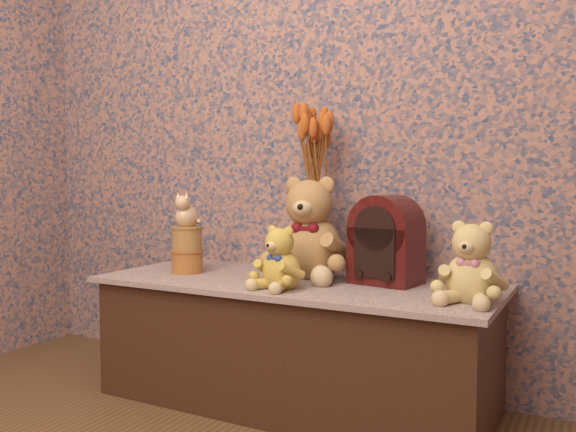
# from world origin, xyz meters

# --- Properties ---
(display_shelf) EXTENTS (1.47, 0.60, 0.46)m
(display_shelf) POSITION_xyz_m (0.00, 1.21, 0.23)
(display_shelf) COLOR #3D4A7D
(display_shelf) RESTS_ON ground
(teddy_large) EXTENTS (0.38, 0.43, 0.41)m
(teddy_large) POSITION_xyz_m (0.02, 1.30, 0.66)
(teddy_large) COLOR #AC7742
(teddy_large) RESTS_ON display_shelf
(teddy_medium) EXTENTS (0.22, 0.25, 0.23)m
(teddy_medium) POSITION_xyz_m (0.03, 1.05, 0.57)
(teddy_medium) COLOR gold
(teddy_medium) RESTS_ON display_shelf
(teddy_small) EXTENTS (0.23, 0.27, 0.26)m
(teddy_small) POSITION_xyz_m (0.65, 1.13, 0.59)
(teddy_small) COLOR tan
(teddy_small) RESTS_ON display_shelf
(cathedral_radio) EXTENTS (0.25, 0.20, 0.32)m
(cathedral_radio) POSITION_xyz_m (0.32, 1.31, 0.62)
(cathedral_radio) COLOR #3A0A0A
(cathedral_radio) RESTS_ON display_shelf
(ceramic_vase) EXTENTS (0.13, 0.13, 0.21)m
(ceramic_vase) POSITION_xyz_m (0.03, 1.34, 0.56)
(ceramic_vase) COLOR tan
(ceramic_vase) RESTS_ON display_shelf
(dried_stalks) EXTENTS (0.25, 0.25, 0.38)m
(dried_stalks) POSITION_xyz_m (0.03, 1.34, 0.86)
(dried_stalks) COLOR #BF541E
(dried_stalks) RESTS_ON ceramic_vase
(biscuit_tin_lower) EXTENTS (0.16, 0.16, 0.09)m
(biscuit_tin_lower) POSITION_xyz_m (-0.46, 1.17, 0.50)
(biscuit_tin_lower) COLOR gold
(biscuit_tin_lower) RESTS_ON display_shelf
(biscuit_tin_upper) EXTENTS (0.14, 0.14, 0.09)m
(biscuit_tin_upper) POSITION_xyz_m (-0.46, 1.17, 0.59)
(biscuit_tin_upper) COLOR tan
(biscuit_tin_upper) RESTS_ON biscuit_tin_lower
(cat_figurine) EXTENTS (0.12, 0.13, 0.14)m
(cat_figurine) POSITION_xyz_m (-0.46, 1.17, 0.71)
(cat_figurine) COLOR silver
(cat_figurine) RESTS_ON biscuit_tin_upper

